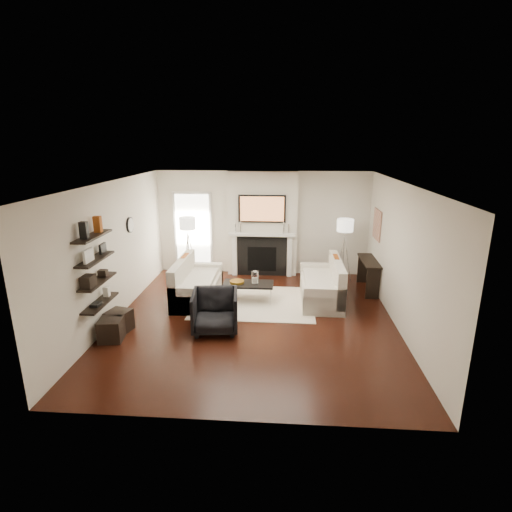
# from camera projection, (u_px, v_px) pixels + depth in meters

# --- Properties ---
(room_envelope) EXTENTS (6.00, 6.00, 6.00)m
(room_envelope) POSITION_uv_depth(u_px,v_px,m) (254.00, 255.00, 7.57)
(room_envelope) COLOR black
(room_envelope) RESTS_ON ground
(chimney_breast) EXTENTS (1.80, 0.25, 2.70)m
(chimney_breast) POSITION_uv_depth(u_px,v_px,m) (262.00, 224.00, 10.33)
(chimney_breast) COLOR silver
(chimney_breast) RESTS_ON floor
(fireplace_surround) EXTENTS (1.30, 0.02, 1.04)m
(fireplace_surround) POSITION_uv_depth(u_px,v_px,m) (262.00, 256.00, 10.43)
(fireplace_surround) COLOR black
(fireplace_surround) RESTS_ON floor
(firebox) EXTENTS (0.75, 0.02, 0.65)m
(firebox) POSITION_uv_depth(u_px,v_px,m) (262.00, 259.00, 10.45)
(firebox) COLOR black
(firebox) RESTS_ON floor
(mantel_pilaster_l) EXTENTS (0.12, 0.08, 1.10)m
(mantel_pilaster_l) POSITION_uv_depth(u_px,v_px,m) (234.00, 255.00, 10.44)
(mantel_pilaster_l) COLOR white
(mantel_pilaster_l) RESTS_ON floor
(mantel_pilaster_r) EXTENTS (0.12, 0.08, 1.10)m
(mantel_pilaster_r) POSITION_uv_depth(u_px,v_px,m) (290.00, 256.00, 10.34)
(mantel_pilaster_r) COLOR white
(mantel_pilaster_r) RESTS_ON floor
(mantel_shelf) EXTENTS (1.70, 0.18, 0.07)m
(mantel_shelf) POSITION_uv_depth(u_px,v_px,m) (262.00, 234.00, 10.22)
(mantel_shelf) COLOR white
(mantel_shelf) RESTS_ON chimney_breast
(tv_body) EXTENTS (1.20, 0.06, 0.70)m
(tv_body) POSITION_uv_depth(u_px,v_px,m) (262.00, 209.00, 10.06)
(tv_body) COLOR black
(tv_body) RESTS_ON chimney_breast
(tv_screen) EXTENTS (1.10, 0.00, 0.62)m
(tv_screen) POSITION_uv_depth(u_px,v_px,m) (262.00, 209.00, 10.02)
(tv_screen) COLOR #BF723F
(tv_screen) RESTS_ON tv_body
(candlestick_l_tall) EXTENTS (0.04, 0.04, 0.30)m
(candlestick_l_tall) POSITION_uv_depth(u_px,v_px,m) (241.00, 227.00, 10.21)
(candlestick_l_tall) COLOR silver
(candlestick_l_tall) RESTS_ON mantel_shelf
(candlestick_l_short) EXTENTS (0.04, 0.04, 0.24)m
(candlestick_l_short) POSITION_uv_depth(u_px,v_px,m) (236.00, 228.00, 10.23)
(candlestick_l_short) COLOR silver
(candlestick_l_short) RESTS_ON mantel_shelf
(candlestick_r_tall) EXTENTS (0.04, 0.04, 0.30)m
(candlestick_r_tall) POSITION_uv_depth(u_px,v_px,m) (284.00, 228.00, 10.14)
(candlestick_r_tall) COLOR silver
(candlestick_r_tall) RESTS_ON mantel_shelf
(candlestick_r_short) EXTENTS (0.04, 0.04, 0.24)m
(candlestick_r_short) POSITION_uv_depth(u_px,v_px,m) (289.00, 229.00, 10.13)
(candlestick_r_short) COLOR silver
(candlestick_r_short) RESTS_ON mantel_shelf
(hallway_panel) EXTENTS (0.90, 0.02, 2.10)m
(hallway_panel) POSITION_uv_depth(u_px,v_px,m) (193.00, 233.00, 10.64)
(hallway_panel) COLOR white
(hallway_panel) RESTS_ON floor
(door_trim_l) EXTENTS (0.06, 0.06, 2.16)m
(door_trim_l) POSITION_uv_depth(u_px,v_px,m) (176.00, 233.00, 10.66)
(door_trim_l) COLOR white
(door_trim_l) RESTS_ON floor
(door_trim_r) EXTENTS (0.06, 0.06, 2.16)m
(door_trim_r) POSITION_uv_depth(u_px,v_px,m) (211.00, 234.00, 10.59)
(door_trim_r) COLOR white
(door_trim_r) RESTS_ON floor
(door_trim_top) EXTENTS (1.02, 0.06, 0.06)m
(door_trim_top) POSITION_uv_depth(u_px,v_px,m) (191.00, 193.00, 10.32)
(door_trim_top) COLOR white
(door_trim_top) RESTS_ON wall_back
(rug) EXTENTS (2.60, 2.00, 0.01)m
(rug) POSITION_uv_depth(u_px,v_px,m) (254.00, 302.00, 8.79)
(rug) COLOR beige
(rug) RESTS_ON floor
(loveseat_left_base) EXTENTS (0.85, 1.80, 0.42)m
(loveseat_left_base) POSITION_uv_depth(u_px,v_px,m) (198.00, 291.00, 8.91)
(loveseat_left_base) COLOR beige
(loveseat_left_base) RESTS_ON floor
(loveseat_left_back) EXTENTS (0.18, 1.80, 0.80)m
(loveseat_left_back) POSITION_uv_depth(u_px,v_px,m) (182.00, 277.00, 8.85)
(loveseat_left_back) COLOR beige
(loveseat_left_back) RESTS_ON floor
(loveseat_left_arm_n) EXTENTS (0.85, 0.18, 0.60)m
(loveseat_left_arm_n) POSITION_uv_depth(u_px,v_px,m) (189.00, 301.00, 8.11)
(loveseat_left_arm_n) COLOR beige
(loveseat_left_arm_n) RESTS_ON floor
(loveseat_left_arm_s) EXTENTS (0.85, 0.18, 0.60)m
(loveseat_left_arm_s) POSITION_uv_depth(u_px,v_px,m) (205.00, 275.00, 9.66)
(loveseat_left_arm_s) COLOR beige
(loveseat_left_arm_s) RESTS_ON floor
(loveseat_left_cushion) EXTENTS (0.63, 1.44, 0.10)m
(loveseat_left_cushion) POSITION_uv_depth(u_px,v_px,m) (200.00, 280.00, 8.84)
(loveseat_left_cushion) COLOR beige
(loveseat_left_cushion) RESTS_ON loveseat_left_base
(pillow_left_orange) EXTENTS (0.10, 0.42, 0.42)m
(pillow_left_orange) POSITION_uv_depth(u_px,v_px,m) (185.00, 264.00, 9.08)
(pillow_left_orange) COLOR #934312
(pillow_left_orange) RESTS_ON loveseat_left_cushion
(pillow_left_charcoal) EXTENTS (0.10, 0.40, 0.40)m
(pillow_left_charcoal) POSITION_uv_depth(u_px,v_px,m) (178.00, 273.00, 8.51)
(pillow_left_charcoal) COLOR black
(pillow_left_charcoal) RESTS_ON loveseat_left_cushion
(loveseat_right_base) EXTENTS (0.85, 1.80, 0.42)m
(loveseat_right_base) POSITION_uv_depth(u_px,v_px,m) (321.00, 291.00, 8.87)
(loveseat_right_base) COLOR beige
(loveseat_right_base) RESTS_ON floor
(loveseat_right_back) EXTENTS (0.18, 1.80, 0.80)m
(loveseat_right_back) POSITION_uv_depth(u_px,v_px,m) (337.00, 278.00, 8.76)
(loveseat_right_back) COLOR beige
(loveseat_right_back) RESTS_ON floor
(loveseat_right_arm_n) EXTENTS (0.85, 0.18, 0.60)m
(loveseat_right_arm_n) POSITION_uv_depth(u_px,v_px,m) (324.00, 302.00, 8.07)
(loveseat_right_arm_n) COLOR beige
(loveseat_right_arm_n) RESTS_ON floor
(loveseat_right_arm_s) EXTENTS (0.85, 0.18, 0.60)m
(loveseat_right_arm_s) POSITION_uv_depth(u_px,v_px,m) (318.00, 276.00, 9.63)
(loveseat_right_arm_s) COLOR beige
(loveseat_right_arm_s) RESTS_ON floor
(loveseat_right_cushion) EXTENTS (0.63, 1.44, 0.10)m
(loveseat_right_cushion) POSITION_uv_depth(u_px,v_px,m) (319.00, 280.00, 8.81)
(loveseat_right_cushion) COLOR beige
(loveseat_right_cushion) RESTS_ON loveseat_right_base
(pillow_right_orange) EXTENTS (0.10, 0.42, 0.42)m
(pillow_right_orange) POSITION_uv_depth(u_px,v_px,m) (336.00, 265.00, 8.99)
(pillow_right_orange) COLOR #934312
(pillow_right_orange) RESTS_ON loveseat_right_cushion
(pillow_right_charcoal) EXTENTS (0.10, 0.40, 0.40)m
(pillow_right_charcoal) POSITION_uv_depth(u_px,v_px,m) (339.00, 274.00, 8.42)
(pillow_right_charcoal) COLOR black
(pillow_right_charcoal) RESTS_ON loveseat_right_cushion
(coffee_table) EXTENTS (1.10, 0.55, 0.04)m
(coffee_table) POSITION_uv_depth(u_px,v_px,m) (248.00, 284.00, 8.77)
(coffee_table) COLOR black
(coffee_table) RESTS_ON floor
(coffee_leg_nw) EXTENTS (0.02, 0.02, 0.38)m
(coffee_leg_nw) POSITION_uv_depth(u_px,v_px,m) (224.00, 296.00, 8.65)
(coffee_leg_nw) COLOR silver
(coffee_leg_nw) RESTS_ON floor
(coffee_leg_ne) EXTENTS (0.02, 0.02, 0.38)m
(coffee_leg_ne) POSITION_uv_depth(u_px,v_px,m) (270.00, 297.00, 8.58)
(coffee_leg_ne) COLOR silver
(coffee_leg_ne) RESTS_ON floor
(coffee_leg_sw) EXTENTS (0.02, 0.02, 0.38)m
(coffee_leg_sw) POSITION_uv_depth(u_px,v_px,m) (227.00, 289.00, 9.07)
(coffee_leg_sw) COLOR silver
(coffee_leg_sw) RESTS_ON floor
(coffee_leg_se) EXTENTS (0.02, 0.02, 0.38)m
(coffee_leg_se) POSITION_uv_depth(u_px,v_px,m) (271.00, 290.00, 9.00)
(coffee_leg_se) COLOR silver
(coffee_leg_se) RESTS_ON floor
(hurricane_glass) EXTENTS (0.16, 0.16, 0.27)m
(hurricane_glass) POSITION_uv_depth(u_px,v_px,m) (255.00, 277.00, 8.71)
(hurricane_glass) COLOR white
(hurricane_glass) RESTS_ON coffee_table
(hurricane_candle) EXTENTS (0.09, 0.09, 0.13)m
(hurricane_candle) POSITION_uv_depth(u_px,v_px,m) (255.00, 280.00, 8.73)
(hurricane_candle) COLOR white
(hurricane_candle) RESTS_ON coffee_table
(copper_bowl) EXTENTS (0.32, 0.32, 0.05)m
(copper_bowl) POSITION_uv_depth(u_px,v_px,m) (237.00, 282.00, 8.77)
(copper_bowl) COLOR #9E6D1A
(copper_bowl) RESTS_ON coffee_table
(armchair) EXTENTS (0.91, 0.86, 0.85)m
(armchair) POSITION_uv_depth(u_px,v_px,m) (215.00, 309.00, 7.40)
(armchair) COLOR black
(armchair) RESTS_ON floor
(lamp_left_post) EXTENTS (0.02, 0.02, 1.20)m
(lamp_left_post) POSITION_uv_depth(u_px,v_px,m) (189.00, 256.00, 10.19)
(lamp_left_post) COLOR silver
(lamp_left_post) RESTS_ON floor
(lamp_left_shade) EXTENTS (0.40, 0.40, 0.30)m
(lamp_left_shade) POSITION_uv_depth(u_px,v_px,m) (187.00, 223.00, 9.95)
(lamp_left_shade) COLOR white
(lamp_left_shade) RESTS_ON lamp_left_post
(lamp_left_leg_a) EXTENTS (0.25, 0.02, 1.23)m
(lamp_left_leg_a) POSITION_uv_depth(u_px,v_px,m) (193.00, 256.00, 10.18)
(lamp_left_leg_a) COLOR silver
(lamp_left_leg_a) RESTS_ON floor
(lamp_left_leg_b) EXTENTS (0.14, 0.22, 1.23)m
(lamp_left_leg_b) POSITION_uv_depth(u_px,v_px,m) (188.00, 255.00, 10.28)
(lamp_left_leg_b) COLOR silver
(lamp_left_leg_b) RESTS_ON floor
(lamp_left_leg_c) EXTENTS (0.14, 0.22, 1.23)m
(lamp_left_leg_c) POSITION_uv_depth(u_px,v_px,m) (186.00, 257.00, 10.10)
(lamp_left_leg_c) COLOR silver
(lamp_left_leg_c) RESTS_ON floor
(lamp_right_post) EXTENTS (0.02, 0.02, 1.20)m
(lamp_right_post) POSITION_uv_depth(u_px,v_px,m) (343.00, 259.00, 9.95)
(lamp_right_post) COLOR silver
(lamp_right_post) RESTS_ON floor
(lamp_right_shade) EXTENTS (0.40, 0.40, 0.30)m
(lamp_right_shade) POSITION_uv_depth(u_px,v_px,m) (345.00, 225.00, 9.71)
(lamp_right_shade) COLOR white
(lamp_right_shade) RESTS_ON lamp_right_post
(lamp_right_leg_a) EXTENTS (0.25, 0.02, 1.23)m
(lamp_right_leg_a) POSITION_uv_depth(u_px,v_px,m) (348.00, 259.00, 9.94)
(lamp_right_leg_a) COLOR silver
(lamp_right_leg_a) RESTS_ON floor
(lamp_right_leg_b) EXTENTS (0.14, 0.22, 1.23)m
(lamp_right_leg_b) POSITION_uv_depth(u_px,v_px,m) (340.00, 258.00, 10.05)
(lamp_right_leg_b) COLOR silver
(lamp_right_leg_b) RESTS_ON floor
(lamp_right_leg_c) EXTENTS (0.14, 0.22, 1.23)m
(lamp_right_leg_c) POSITION_uv_depth(u_px,v_px,m) (341.00, 260.00, 9.86)
(lamp_right_leg_c) COLOR silver
(lamp_right_leg_c) RESTS_ON floor
(console_top) EXTENTS (0.35, 1.20, 0.04)m
(console_top) POSITION_uv_depth(u_px,v_px,m) (369.00, 261.00, 9.32)
(console_top) COLOR black
(console_top) RESTS_ON floor
(console_leg_n) EXTENTS (0.30, 0.04, 0.71)m
(console_leg_n) POSITION_uv_depth(u_px,v_px,m) (373.00, 284.00, 8.90)
(console_leg_n) COLOR black
(console_leg_n) RESTS_ON floor
(console_leg_s) EXTENTS (0.30, 0.04, 0.71)m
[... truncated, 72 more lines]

